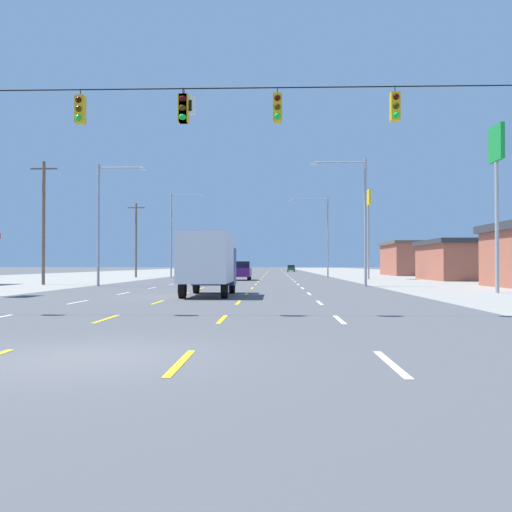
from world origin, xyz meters
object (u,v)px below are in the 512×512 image
Objects in this scene: suv_center_turn_mid at (241,270)px; streetlight_right_row_1 at (323,230)px; pole_sign_right_row_0 at (496,167)px; streetlight_left_row_1 at (174,229)px; hatchback_far_right_farther at (291,268)px; suv_far_left_far at (221,268)px; pole_sign_right_row_1 at (368,210)px; streetlight_left_row_0 at (103,216)px; suv_inner_left_near at (206,271)px; streetlight_right_row_0 at (360,212)px; suv_far_left_midfar at (217,268)px; box_truck_center_turn_nearest at (209,261)px.

suv_center_turn_mid is 0.48× the size of streetlight_right_row_1.
pole_sign_right_row_0 is 0.89× the size of streetlight_left_row_1.
suv_far_left_far is at bearing -124.37° from hatchback_far_right_farther.
pole_sign_right_row_1 is at bearing 17.60° from suv_center_turn_mid.
suv_center_turn_mid is 17.44m from streetlight_right_row_1.
streetlight_left_row_0 is (-26.01, 9.52, -1.97)m from pole_sign_right_row_0.
streetlight_right_row_0 is at bearing -46.72° from suv_inner_left_near.
suv_far_left_midfar is 0.45× the size of streetlight_left_row_1.
suv_far_left_midfar is 41.97m from pole_sign_right_row_1.
streetlight_left_row_1 reaches higher than suv_inner_left_near.
streetlight_right_row_1 reaches higher than suv_far_left_far.
pole_sign_right_row_0 is 0.95× the size of streetlight_right_row_1.
suv_far_left_far is (-3.58, 54.81, 0.00)m from suv_inner_left_near.
streetlight_right_row_0 is at bearing -88.35° from hatchback_far_right_farther.
pole_sign_right_row_1 reaches higher than box_truck_center_turn_nearest.
streetlight_right_row_0 is at bearing -59.65° from suv_center_turn_mid.
suv_center_turn_mid is at bearing -54.84° from streetlight_left_row_1.
streetlight_left_row_0 reaches higher than suv_center_turn_mid.
box_truck_center_turn_nearest is 1.47× the size of suv_far_left_far.
pole_sign_right_row_0 is at bearing -58.16° from suv_center_turn_mid.
streetlight_left_row_1 is (-2.89, -26.83, 5.25)m from suv_far_left_midfar.
suv_far_left_far is at bearing 106.64° from pole_sign_right_row_0.
suv_far_left_midfar is at bearing -88.08° from suv_far_left_far.
streetlight_right_row_1 reaches higher than hatchback_far_right_farther.
streetlight_left_row_0 is (-2.54, -69.01, 4.35)m from suv_far_left_far.
suv_far_left_far is at bearing 113.93° from pole_sign_right_row_1.
suv_inner_left_near is at bearing 66.68° from streetlight_left_row_0.
pole_sign_right_row_1 is at bearing -20.95° from streetlight_left_row_1.
pole_sign_right_row_1 is 1.08× the size of streetlight_left_row_0.
streetlight_right_row_1 is at bearing 54.00° from suv_center_turn_mid.
hatchback_far_right_farther is 0.40× the size of streetlight_right_row_0.
suv_inner_left_near is 0.51× the size of streetlight_right_row_0.
pole_sign_right_row_1 is 10.15m from streetlight_right_row_1.
suv_far_left_far is (-7.09, 82.26, -0.81)m from box_truck_center_turn_nearest.
suv_center_turn_mid is at bearing -82.32° from suv_far_left_far.
box_truck_center_turn_nearest is 27.68m from suv_inner_left_near.
suv_far_left_midfar is (-6.63, 40.34, 0.00)m from suv_center_turn_mid.
streetlight_left_row_1 is at bearing -105.81° from hatchback_far_right_farther.
suv_inner_left_near is 43.22m from suv_far_left_midfar.
pole_sign_right_row_1 is at bearing -59.99° from suv_far_left_midfar.
box_truck_center_turn_nearest is 0.75× the size of streetlight_right_row_0.
pole_sign_right_row_0 is at bearing -70.95° from suv_far_left_midfar.
streetlight_right_row_0 is at bearing 124.38° from pole_sign_right_row_0.
suv_inner_left_near and suv_center_turn_mid have the same top height.
suv_inner_left_near is 1.00× the size of suv_far_left_midfar.
suv_center_turn_mid is at bearing -162.40° from pole_sign_right_row_1.
streetlight_left_row_0 is (-9.63, 13.25, 3.54)m from box_truck_center_turn_nearest.
pole_sign_right_row_1 is (17.54, 7.24, 6.76)m from suv_inner_left_near.
pole_sign_right_row_1 reaches higher than suv_center_turn_mid.
hatchback_far_right_farther is (13.96, 32.69, -0.24)m from suv_far_left_midfar.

